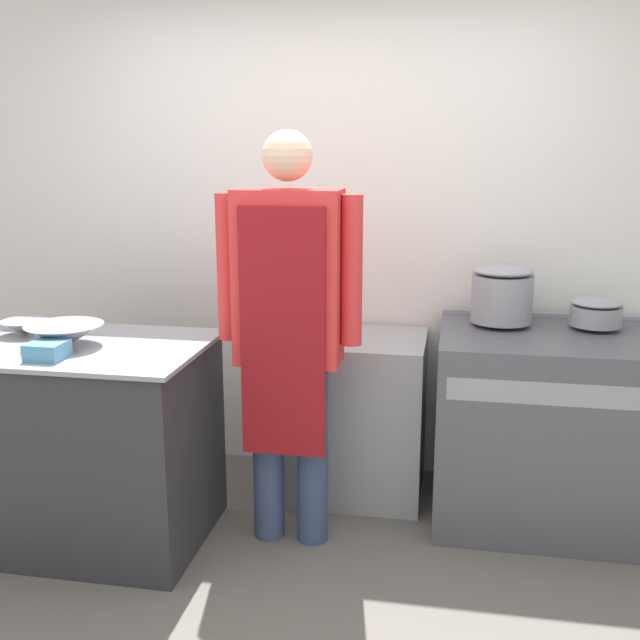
{
  "coord_description": "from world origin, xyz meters",
  "views": [
    {
      "loc": [
        0.61,
        -2.3,
        1.76
      ],
      "look_at": [
        0.03,
        0.89,
        1.0
      ],
      "focal_mm": 42.0,
      "sensor_mm": 36.0,
      "label": 1
    }
  ],
  "objects_px": {
    "plastic_tub": "(47,351)",
    "sauce_pot": "(596,312)",
    "stove": "(546,427)",
    "person_cook": "(289,317)",
    "fridge_unit": "(355,415)",
    "mixing_bowl": "(65,336)",
    "stock_pot": "(502,293)"
  },
  "relations": [
    {
      "from": "fridge_unit",
      "to": "person_cook",
      "type": "distance_m",
      "value": 0.86
    },
    {
      "from": "mixing_bowl",
      "to": "plastic_tub",
      "type": "xyz_separation_m",
      "value": [
        0.03,
        -0.19,
        -0.01
      ]
    },
    {
      "from": "sauce_pot",
      "to": "fridge_unit",
      "type": "bearing_deg",
      "value": -179.31
    },
    {
      "from": "fridge_unit",
      "to": "sauce_pot",
      "type": "bearing_deg",
      "value": 0.69
    },
    {
      "from": "stove",
      "to": "plastic_tub",
      "type": "height_order",
      "value": "plastic_tub"
    },
    {
      "from": "sauce_pot",
      "to": "stove",
      "type": "bearing_deg",
      "value": -146.5
    },
    {
      "from": "stove",
      "to": "mixing_bowl",
      "type": "relative_size",
      "value": 3.05
    },
    {
      "from": "person_cook",
      "to": "fridge_unit",
      "type": "bearing_deg",
      "value": 68.11
    },
    {
      "from": "stove",
      "to": "sauce_pot",
      "type": "bearing_deg",
      "value": 33.5
    },
    {
      "from": "fridge_unit",
      "to": "person_cook",
      "type": "height_order",
      "value": "person_cook"
    },
    {
      "from": "fridge_unit",
      "to": "mixing_bowl",
      "type": "bearing_deg",
      "value": -148.16
    },
    {
      "from": "mixing_bowl",
      "to": "sauce_pot",
      "type": "xyz_separation_m",
      "value": [
        2.3,
        0.74,
        0.04
      ]
    },
    {
      "from": "stove",
      "to": "person_cook",
      "type": "bearing_deg",
      "value": -159.84
    },
    {
      "from": "fridge_unit",
      "to": "mixing_bowl",
      "type": "distance_m",
      "value": 1.48
    },
    {
      "from": "fridge_unit",
      "to": "mixing_bowl",
      "type": "relative_size",
      "value": 2.46
    },
    {
      "from": "person_cook",
      "to": "mixing_bowl",
      "type": "height_order",
      "value": "person_cook"
    },
    {
      "from": "plastic_tub",
      "to": "sauce_pot",
      "type": "relative_size",
      "value": 0.6
    },
    {
      "from": "fridge_unit",
      "to": "mixing_bowl",
      "type": "xyz_separation_m",
      "value": [
        -1.17,
        -0.72,
        0.55
      ]
    },
    {
      "from": "person_cook",
      "to": "stock_pot",
      "type": "height_order",
      "value": "person_cook"
    },
    {
      "from": "mixing_bowl",
      "to": "stock_pot",
      "type": "xyz_separation_m",
      "value": [
        1.87,
        0.74,
        0.11
      ]
    },
    {
      "from": "fridge_unit",
      "to": "stock_pot",
      "type": "height_order",
      "value": "stock_pot"
    },
    {
      "from": "person_cook",
      "to": "plastic_tub",
      "type": "relative_size",
      "value": 12.64
    },
    {
      "from": "mixing_bowl",
      "to": "plastic_tub",
      "type": "bearing_deg",
      "value": -82.08
    },
    {
      "from": "stock_pot",
      "to": "sauce_pot",
      "type": "bearing_deg",
      "value": 0.0
    },
    {
      "from": "person_cook",
      "to": "stove",
      "type": "bearing_deg",
      "value": 20.16
    },
    {
      "from": "plastic_tub",
      "to": "stock_pot",
      "type": "xyz_separation_m",
      "value": [
        1.84,
        0.93,
        0.12
      ]
    },
    {
      "from": "stock_pot",
      "to": "plastic_tub",
      "type": "bearing_deg",
      "value": -153.23
    },
    {
      "from": "stove",
      "to": "person_cook",
      "type": "distance_m",
      "value": 1.36
    },
    {
      "from": "mixing_bowl",
      "to": "sauce_pot",
      "type": "height_order",
      "value": "sauce_pot"
    },
    {
      "from": "plastic_tub",
      "to": "sauce_pot",
      "type": "distance_m",
      "value": 2.46
    },
    {
      "from": "stove",
      "to": "sauce_pot",
      "type": "height_order",
      "value": "sauce_pot"
    },
    {
      "from": "plastic_tub",
      "to": "sauce_pot",
      "type": "xyz_separation_m",
      "value": [
        2.28,
        0.93,
        0.05
      ]
    }
  ]
}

